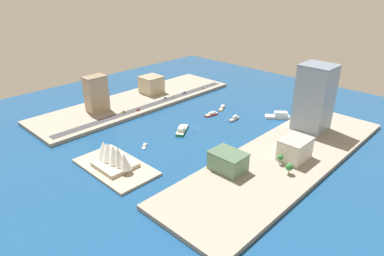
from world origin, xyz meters
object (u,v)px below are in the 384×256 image
tower_tall_glass (314,98)px  terminal_long_green (228,161)px  hatchback_blue (184,92)px  water_taxi_orange (222,108)px  pickup_red (138,110)px  tugboat_red (211,114)px  taxi_yellow_cab (123,112)px  van_white (203,88)px  ferry_white_commuter (278,116)px  sailboat_small_white (145,146)px  hotel_broad_white (295,149)px  traffic_light_waterfront (173,96)px  ferry_green_doubledeck (182,130)px  apartment_midrise_tan (96,94)px  opera_landmark (112,155)px  office_block_beige (151,84)px  yacht_sleek_gray (234,119)px  sedan_silver (165,98)px

tower_tall_glass → terminal_long_green: size_ratio=2.33×
terminal_long_green → hatchback_blue: 179.56m
water_taxi_orange → pickup_red: 91.32m
tugboat_red → taxi_yellow_cab: bearing=44.3°
van_white → ferry_white_commuter: bearing=175.0°
sailboat_small_white → hotel_broad_white: size_ratio=0.44×
pickup_red → traffic_light_waterfront: bearing=-94.0°
tugboat_red → traffic_light_waterfront: (56.49, 1.87, 6.37)m
ferry_green_doubledeck → pickup_red: size_ratio=5.52×
hotel_broad_white → van_white: bearing=-25.2°
tower_tall_glass → ferry_white_commuter: bearing=-12.6°
apartment_midrise_tan → taxi_yellow_cab: size_ratio=8.64×
hatchback_blue → van_white: size_ratio=0.87×
ferry_green_doubledeck → opera_landmark: size_ratio=0.60×
ferry_white_commuter → taxi_yellow_cab: 161.06m
taxi_yellow_cab → pickup_red: pickup_red is taller
ferry_green_doubledeck → taxi_yellow_cab: (72.54, 14.55, 2.31)m
ferry_green_doubledeck → sailboat_small_white: bearing=88.2°
ferry_white_commuter → sailboat_small_white: 144.73m
tugboat_red → opera_landmark: (-14.02, 131.36, 8.84)m
hotel_broad_white → office_block_beige: office_block_beige is taller
apartment_midrise_tan → office_block_beige: apartment_midrise_tan is taller
sailboat_small_white → apartment_midrise_tan: size_ratio=0.30×
sailboat_small_white → office_block_beige: (100.47, -92.12, 12.61)m
terminal_long_green → traffic_light_waterfront: terminal_long_green is taller
tower_tall_glass → taxi_yellow_cab: size_ratio=14.10×
apartment_midrise_tan → hatchback_blue: (-25.99, -103.31, -17.81)m
yacht_sleek_gray → terminal_long_green: terminal_long_green is taller
terminal_long_green → taxi_yellow_cab: (149.36, -13.11, -6.32)m
water_taxi_orange → ferry_white_commuter: bearing=-161.3°
ferry_green_doubledeck → traffic_light_waterfront: traffic_light_waterfront is taller
ferry_green_doubledeck → tugboat_red: (6.55, -49.86, -0.61)m
pickup_red → tugboat_red: bearing=-140.3°
hotel_broad_white → apartment_midrise_tan: (200.78, 51.60, 10.22)m
sailboat_small_white → hotel_broad_white: bearing=-147.9°
terminal_long_green → van_white: (143.29, -129.90, -6.32)m
water_taxi_orange → traffic_light_waterfront: bearing=25.0°
terminal_long_green → traffic_light_waterfront: size_ratio=4.02×
office_block_beige → terminal_long_green: (-178.69, 76.04, -2.86)m
sailboat_small_white → pickup_red: (65.00, -43.89, 3.45)m
hatchback_blue → van_white: hatchback_blue is taller
tower_tall_glass → office_block_beige: tower_tall_glass is taller
sailboat_small_white → tower_tall_glass: (-87.82, -127.47, 33.05)m
water_taxi_orange → pickup_red: pickup_red is taller
tower_tall_glass → apartment_midrise_tan: (183.53, 113.14, -11.80)m
yacht_sleek_gray → van_white: van_white is taller
sedan_silver → terminal_long_green: bearing=154.3°
pickup_red → opera_landmark: 110.27m
traffic_light_waterfront → yacht_sleek_gray: bearing=-174.1°
hotel_broad_white → taxi_yellow_cab: (176.22, 36.75, -7.60)m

